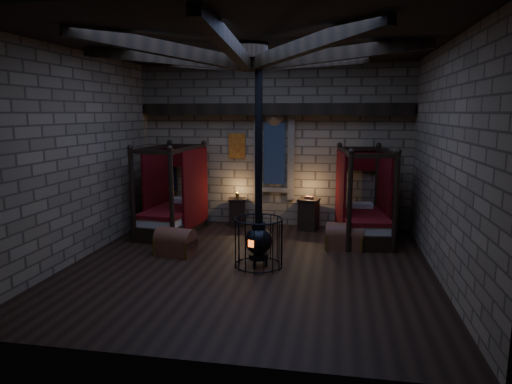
% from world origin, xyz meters
% --- Properties ---
extents(room, '(7.02, 7.02, 4.29)m').
position_xyz_m(room, '(-0.00, 0.09, 3.74)').
color(room, black).
rests_on(room, ground).
extents(bed_left, '(1.28, 2.16, 2.16)m').
position_xyz_m(bed_left, '(-2.36, 2.19, 0.53)').
color(bed_left, black).
rests_on(bed_left, ground).
extents(bed_right, '(1.32, 2.15, 2.13)m').
position_xyz_m(bed_right, '(2.27, 2.41, 0.53)').
color(bed_right, black).
rests_on(bed_right, ground).
extents(trunk_left, '(0.89, 0.65, 0.59)m').
position_xyz_m(trunk_left, '(-1.67, 0.46, 0.26)').
color(trunk_left, brown).
rests_on(trunk_left, ground).
extents(trunk_right, '(0.84, 0.57, 0.59)m').
position_xyz_m(trunk_right, '(1.85, 1.54, 0.26)').
color(trunk_right, brown).
rests_on(trunk_right, ground).
extents(nightstand_left, '(0.53, 0.52, 0.90)m').
position_xyz_m(nightstand_left, '(-0.93, 3.14, 0.38)').
color(nightstand_left, black).
rests_on(nightstand_left, ground).
extents(nightstand_right, '(0.60, 0.58, 0.88)m').
position_xyz_m(nightstand_right, '(0.96, 3.04, 0.41)').
color(nightstand_right, black).
rests_on(nightstand_right, ground).
extents(stove, '(0.94, 0.94, 4.05)m').
position_xyz_m(stove, '(0.18, 0.03, 0.60)').
color(stove, black).
rests_on(stove, ground).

